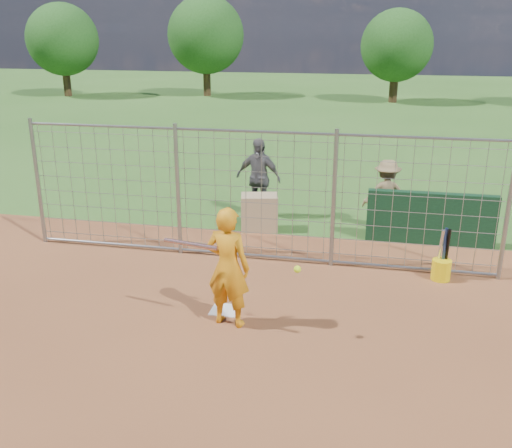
% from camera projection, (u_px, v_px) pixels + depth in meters
% --- Properties ---
extents(ground, '(100.00, 100.00, 0.00)m').
position_uv_depth(ground, '(228.00, 305.00, 9.29)').
color(ground, '#2D591E').
rests_on(ground, ground).
extents(infield_dirt, '(18.00, 18.00, 0.00)m').
position_uv_depth(infield_dirt, '(161.00, 423.00, 6.51)').
color(infield_dirt, brown).
rests_on(infield_dirt, ground).
extents(home_plate, '(0.43, 0.43, 0.02)m').
position_uv_depth(home_plate, '(225.00, 310.00, 9.10)').
color(home_plate, silver).
rests_on(home_plate, ground).
extents(dugout_wall, '(2.60, 0.20, 1.10)m').
position_uv_depth(dugout_wall, '(431.00, 218.00, 11.77)').
color(dugout_wall, '#11381E').
rests_on(dugout_wall, ground).
extents(batter, '(0.75, 0.56, 1.86)m').
position_uv_depth(batter, '(228.00, 267.00, 8.41)').
color(batter, orange).
rests_on(batter, ground).
extents(bystander_b, '(1.18, 0.68, 1.90)m').
position_uv_depth(bystander_b, '(258.00, 178.00, 13.34)').
color(bystander_b, '#56565B').
rests_on(bystander_b, ground).
extents(bystander_c, '(1.09, 0.71, 1.57)m').
position_uv_depth(bystander_c, '(386.00, 195.00, 12.57)').
color(bystander_c, olive).
rests_on(bystander_c, ground).
extents(equipment_bin, '(0.90, 0.71, 0.80)m').
position_uv_depth(equipment_bin, '(259.00, 212.00, 12.64)').
color(equipment_bin, tan).
rests_on(equipment_bin, ground).
extents(equipment_in_play, '(2.02, 0.24, 0.34)m').
position_uv_depth(equipment_in_play, '(216.00, 250.00, 8.10)').
color(equipment_in_play, silver).
rests_on(equipment_in_play, ground).
extents(bucket_with_bats, '(0.34, 0.36, 0.98)m').
position_uv_depth(bucket_with_bats, '(442.00, 267.00, 10.15)').
color(bucket_with_bats, yellow).
rests_on(bucket_with_bats, ground).
extents(backstop_fence, '(9.08, 0.08, 2.60)m').
position_uv_depth(backstop_fence, '(254.00, 197.00, 10.73)').
color(backstop_fence, gray).
rests_on(backstop_fence, ground).
extents(tree_line, '(44.66, 6.72, 6.48)m').
position_uv_depth(tree_line, '(399.00, 38.00, 33.48)').
color(tree_line, '#3F2B19').
rests_on(tree_line, ground).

